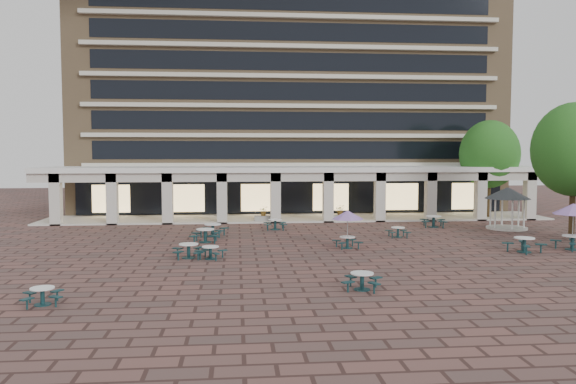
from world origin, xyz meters
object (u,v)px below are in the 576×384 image
(picnic_table_0, at_px, (42,295))
(picnic_table_1, at_px, (210,251))
(planter_right, at_px, (340,214))
(picnic_table_2, at_px, (362,280))
(planter_left, at_px, (264,216))
(gazebo, at_px, (507,198))

(picnic_table_0, relative_size, picnic_table_1, 0.93)
(picnic_table_0, height_order, picnic_table_1, picnic_table_1)
(picnic_table_0, relative_size, planter_right, 1.11)
(picnic_table_0, xyz_separation_m, picnic_table_2, (12.14, 1.16, 0.04))
(picnic_table_0, bearing_deg, picnic_table_2, -8.49)
(picnic_table_2, distance_m, planter_left, 22.91)
(picnic_table_2, distance_m, planter_right, 22.97)
(picnic_table_1, xyz_separation_m, picnic_table_2, (6.44, -7.27, 0.02))
(picnic_table_2, height_order, planter_right, planter_right)
(picnic_table_1, bearing_deg, planter_right, 76.55)
(picnic_table_1, relative_size, planter_left, 1.20)
(planter_right, bearing_deg, gazebo, -26.81)
(gazebo, relative_size, planter_left, 2.17)
(picnic_table_0, bearing_deg, picnic_table_1, 41.99)
(picnic_table_1, distance_m, planter_left, 15.85)
(picnic_table_1, distance_m, gazebo, 23.27)
(planter_right, bearing_deg, picnic_table_2, -98.35)
(picnic_table_1, relative_size, gazebo, 0.55)
(gazebo, distance_m, planter_left, 18.49)
(planter_left, height_order, planter_right, planter_right)
(picnic_table_0, distance_m, planter_left, 25.61)
(picnic_table_2, bearing_deg, picnic_table_0, -157.05)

